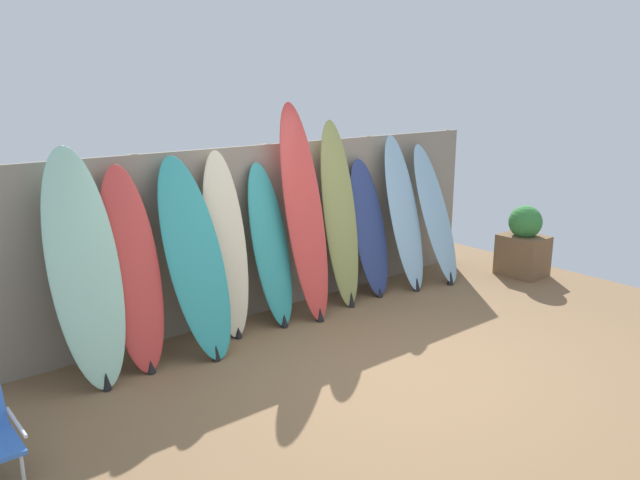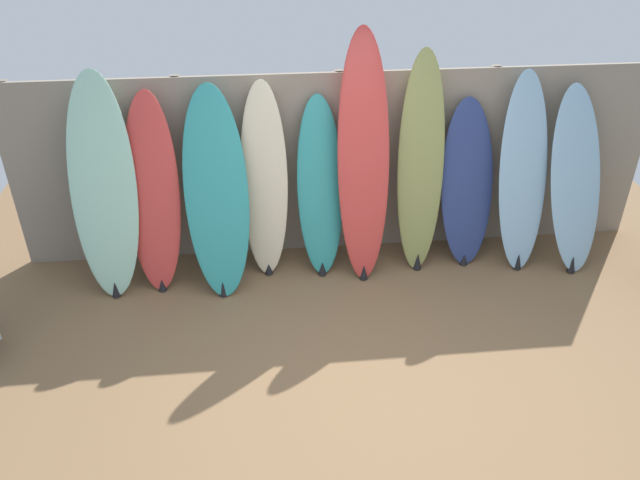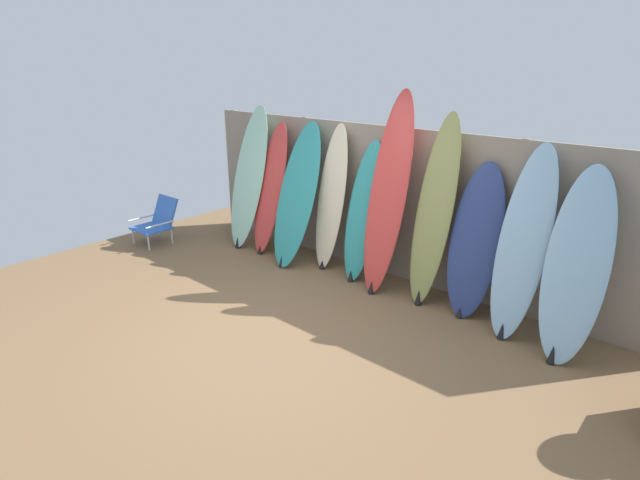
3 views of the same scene
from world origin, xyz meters
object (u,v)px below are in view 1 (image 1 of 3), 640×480
Objects in this scene: surfboard_red_1 at (133,270)px; surfboard_skyblue_8 at (404,215)px; surfboard_skyblue_9 at (436,215)px; surfboard_teal_2 at (195,259)px; surfboard_navy_7 at (370,229)px; surfboard_cream_3 at (226,247)px; planter_box at (524,243)px; surfboard_red_5 at (305,214)px; surfboard_olive_6 at (340,216)px; surfboard_teal_4 at (271,246)px; surfboard_seafoam_0 at (85,269)px.

surfboard_skyblue_8 is (3.38, 0.01, 0.02)m from surfboard_red_1.
surfboard_skyblue_9 is at bearing -7.57° from surfboard_skyblue_8.
surfboard_teal_2 is 3.32m from surfboard_skyblue_9.
surfboard_navy_7 is at bearing 1.76° from surfboard_red_1.
surfboard_red_1 is 0.99m from surfboard_cream_3.
surfboard_skyblue_9 is (2.89, -0.15, -0.06)m from surfboard_cream_3.
surfboard_red_1 is 1.94× the size of planter_box.
surfboard_navy_7 is at bearing 159.89° from planter_box.
surfboard_skyblue_8 is (2.82, 0.08, 0.01)m from surfboard_teal_2.
surfboard_skyblue_8 is at bearing -2.10° from surfboard_cream_3.
surfboard_olive_6 is at bearing 6.71° from surfboard_red_5.
surfboard_skyblue_8 reaches higher than surfboard_teal_4.
surfboard_red_1 is at bearing 179.18° from surfboard_skyblue_9.
surfboard_red_5 reaches higher than surfboard_cream_3.
surfboard_red_1 is 0.86× the size of surfboard_olive_6.
surfboard_red_1 is 0.98× the size of surfboard_teal_2.
surfboard_olive_6 is at bearing 4.44° from surfboard_teal_2.
surfboard_seafoam_0 is 5.38m from planter_box.
surfboard_skyblue_8 is (0.49, -0.08, 0.11)m from surfboard_navy_7.
surfboard_red_5 is 2.47× the size of planter_box.
surfboard_cream_3 reaches higher than surfboard_navy_7.
surfboard_seafoam_0 is 1.09× the size of surfboard_teal_2.
surfboard_olive_6 reaches higher than surfboard_red_1.
surfboard_navy_7 is (2.33, 0.16, -0.11)m from surfboard_teal_2.
planter_box is at bearing -12.13° from surfboard_teal_4.
surfboard_seafoam_0 is 3.30m from surfboard_navy_7.
surfboard_olive_6 is 0.97m from surfboard_skyblue_8.
surfboard_teal_4 is at bearing 167.87° from planter_box.
surfboard_skyblue_8 is at bearing 156.59° from planter_box.
surfboard_olive_6 reaches higher than surfboard_skyblue_9.
surfboard_olive_6 is at bearing -0.61° from surfboard_teal_4.
surfboard_red_1 is (0.41, 0.02, -0.09)m from surfboard_seafoam_0.
surfboard_navy_7 is at bearing 1.99° from surfboard_olive_6.
surfboard_navy_7 is at bearing 1.95° from surfboard_seafoam_0.
surfboard_skyblue_8 is 1.74m from planter_box.
surfboard_teal_4 is 1.82× the size of planter_box.
surfboard_cream_3 reaches higher than planter_box.
surfboard_skyblue_8 is at bearing -9.03° from surfboard_navy_7.
surfboard_olive_6 is at bearing 163.80° from planter_box.
surfboard_red_5 reaches higher than surfboard_red_1.
surfboard_seafoam_0 reaches higher than surfboard_red_1.
surfboard_olive_6 is (0.54, 0.06, -0.11)m from surfboard_red_5.
surfboard_teal_2 is 2.34m from surfboard_navy_7.
surfboard_olive_6 is (1.86, 0.14, 0.12)m from surfboard_teal_2.
surfboard_skyblue_9 is at bearing -8.30° from surfboard_navy_7.
surfboard_skyblue_8 is (1.89, -0.07, 0.08)m from surfboard_teal_4.
surfboard_red_1 is at bearing 3.28° from surfboard_seafoam_0.
surfboard_red_1 reaches higher than surfboard_navy_7.
surfboard_red_5 is (1.31, 0.08, 0.22)m from surfboard_teal_2.
surfboard_navy_7 is 0.87× the size of surfboard_skyblue_8.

